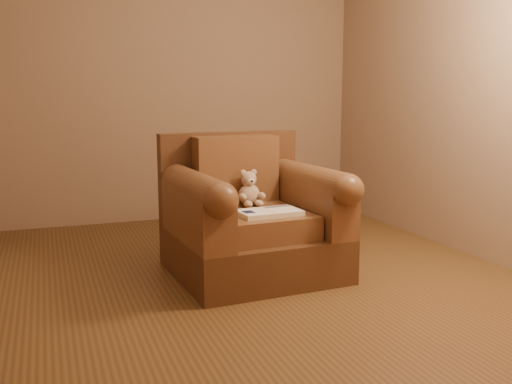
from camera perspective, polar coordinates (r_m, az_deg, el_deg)
name	(u,v)px	position (r m, az deg, el deg)	size (l,w,h in m)	color
floor	(221,278)	(3.94, -3.53, -8.57)	(4.00, 4.00, 0.00)	brown
room	(218,18)	(3.77, -3.82, 16.99)	(4.02, 4.02, 2.71)	#917159
armchair	(251,220)	(3.97, -0.54, -2.84)	(1.13, 1.08, 0.96)	#4F2E1A
teddy_bear	(250,192)	(4.03, -0.63, 0.03)	(0.19, 0.21, 0.26)	tan
guidebook	(269,212)	(3.73, 1.31, -2.06)	(0.42, 0.27, 0.03)	beige
side_table	(283,197)	(5.05, 2.74, -0.53)	(0.45, 0.45, 0.63)	gold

